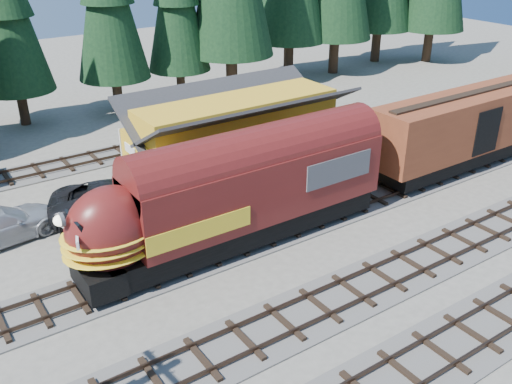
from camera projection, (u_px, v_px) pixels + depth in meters
ground at (362, 254)px, 26.45m from camera, size 120.00×120.00×0.00m
track_siding at (436, 174)px, 34.46m from camera, size 68.00×3.20×0.33m
track_spur at (35, 172)px, 34.71m from camera, size 32.00×3.20×0.33m
depot at (238, 131)px, 32.94m from camera, size 12.80×7.00×5.30m
locomotive at (229, 200)px, 25.92m from camera, size 15.81×3.14×4.30m
boxcar at (465, 128)px, 34.42m from camera, size 13.83×2.96×4.35m
pickup_truck_a at (123, 201)px, 29.16m from camera, size 7.92×5.90×2.00m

